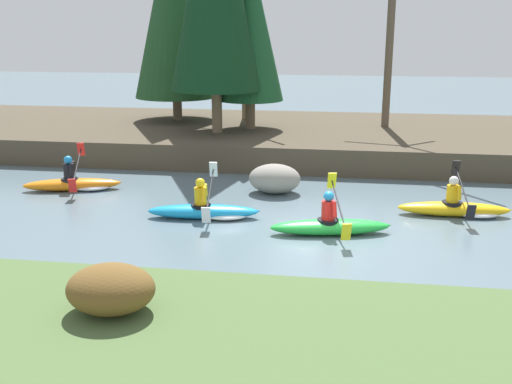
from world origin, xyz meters
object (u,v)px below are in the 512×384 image
object	(u,v)px
kayaker_middle	(331,225)
kayaker_lead	(458,208)
kayaker_trailing	(208,210)
kayaker_far_back	(76,183)
boulder_midstream	(275,179)

from	to	relation	value
kayaker_middle	kayaker_lead	bearing A→B (deg)	19.42
kayaker_trailing	kayaker_far_back	bearing A→B (deg)	148.55
kayaker_lead	kayaker_trailing	xyz separation A→B (m)	(-6.08, -1.11, 0.00)
kayaker_trailing	kayaker_far_back	size ratio (longest dim) A/B	1.01
kayaker_lead	kayaker_middle	xyz separation A→B (m)	(-3.07, -1.83, 0.02)
kayaker_middle	boulder_midstream	world-z (taller)	kayaker_middle
kayaker_trailing	boulder_midstream	xyz separation A→B (m)	(1.34, 2.53, 0.21)
kayaker_middle	kayaker_trailing	size ratio (longest dim) A/B	1.00
kayaker_far_back	boulder_midstream	xyz separation A→B (m)	(5.64, 0.57, 0.21)
kayaker_lead	boulder_midstream	xyz separation A→B (m)	(-4.75, 1.41, 0.21)
kayaker_middle	kayaker_far_back	xyz separation A→B (m)	(-7.31, 2.67, -0.02)
kayaker_lead	kayaker_far_back	distance (m)	10.42
kayaker_middle	boulder_midstream	xyz separation A→B (m)	(-1.67, 3.24, 0.19)
kayaker_trailing	kayaker_lead	bearing A→B (deg)	3.35
kayaker_middle	kayaker_far_back	world-z (taller)	same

